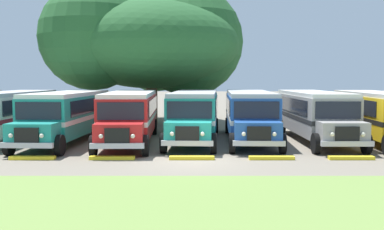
% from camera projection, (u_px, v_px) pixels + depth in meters
% --- Properties ---
extents(ground_plane, '(220.00, 220.00, 0.00)m').
position_uv_depth(ground_plane, '(192.00, 161.00, 19.95)').
color(ground_plane, slate).
extents(foreground_grass_strip, '(80.00, 10.18, 0.01)m').
position_uv_depth(foreground_grass_strip, '(192.00, 218.00, 11.74)').
color(foreground_grass_strip, olive).
rests_on(foreground_grass_strip, ground_plane).
extents(parked_bus_slot_1, '(3.02, 10.88, 2.82)m').
position_uv_depth(parked_bus_slot_1, '(8.00, 113.00, 26.36)').
color(parked_bus_slot_1, silver).
rests_on(parked_bus_slot_1, ground_plane).
extents(parked_bus_slot_2, '(3.14, 10.90, 2.82)m').
position_uv_depth(parked_bus_slot_2, '(68.00, 114.00, 25.96)').
color(parked_bus_slot_2, teal).
rests_on(parked_bus_slot_2, ground_plane).
extents(parked_bus_slot_3, '(2.98, 10.88, 2.82)m').
position_uv_depth(parked_bus_slot_3, '(130.00, 114.00, 25.80)').
color(parked_bus_slot_3, red).
rests_on(parked_bus_slot_3, ground_plane).
extents(parked_bus_slot_4, '(3.27, 10.93, 2.82)m').
position_uv_depth(parked_bus_slot_4, '(195.00, 113.00, 26.60)').
color(parked_bus_slot_4, teal).
rests_on(parked_bus_slot_4, ground_plane).
extents(parked_bus_slot_5, '(3.15, 10.90, 2.82)m').
position_uv_depth(parked_bus_slot_5, '(250.00, 113.00, 26.56)').
color(parked_bus_slot_5, '#23519E').
rests_on(parked_bus_slot_5, ground_plane).
extents(parked_bus_slot_6, '(2.71, 10.84, 2.82)m').
position_uv_depth(parked_bus_slot_6, '(314.00, 113.00, 26.46)').
color(parked_bus_slot_6, '#9E9993').
rests_on(parked_bus_slot_6, ground_plane).
extents(parked_bus_slot_7, '(3.12, 10.90, 2.82)m').
position_uv_depth(parked_bus_slot_7, '(378.00, 114.00, 25.87)').
color(parked_bus_slot_7, yellow).
rests_on(parked_bus_slot_7, ground_plane).
extents(curb_wheelstop_2, '(2.00, 0.36, 0.15)m').
position_uv_depth(curb_wheelstop_2, '(33.00, 158.00, 20.21)').
color(curb_wheelstop_2, yellow).
rests_on(curb_wheelstop_2, ground_plane).
extents(curb_wheelstop_3, '(2.00, 0.36, 0.15)m').
position_uv_depth(curb_wheelstop_3, '(112.00, 158.00, 20.21)').
color(curb_wheelstop_3, yellow).
rests_on(curb_wheelstop_3, ground_plane).
extents(curb_wheelstop_4, '(2.00, 0.36, 0.15)m').
position_uv_depth(curb_wheelstop_4, '(192.00, 158.00, 20.21)').
color(curb_wheelstop_4, yellow).
rests_on(curb_wheelstop_4, ground_plane).
extents(curb_wheelstop_5, '(2.00, 0.36, 0.15)m').
position_uv_depth(curb_wheelstop_5, '(272.00, 158.00, 20.21)').
color(curb_wheelstop_5, yellow).
rests_on(curb_wheelstop_5, ground_plane).
extents(curb_wheelstop_6, '(2.00, 0.36, 0.15)m').
position_uv_depth(curb_wheelstop_6, '(351.00, 158.00, 20.21)').
color(curb_wheelstop_6, yellow).
rests_on(curb_wheelstop_6, ground_plane).
extents(broad_shade_tree, '(15.48, 14.61, 10.89)m').
position_uv_depth(broad_shade_tree, '(151.00, 43.00, 36.16)').
color(broad_shade_tree, brown).
rests_on(broad_shade_tree, ground_plane).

